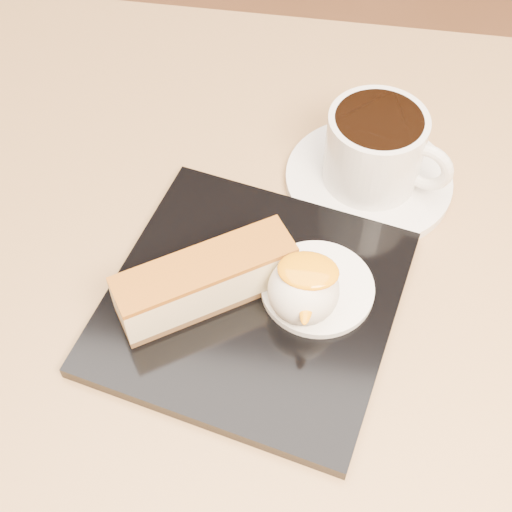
% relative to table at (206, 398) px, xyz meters
% --- Properties ---
extents(table, '(0.80, 0.80, 0.72)m').
position_rel_table_xyz_m(table, '(0.00, 0.00, 0.00)').
color(table, black).
rests_on(table, ground).
extents(dessert_plate, '(0.26, 0.26, 0.01)m').
position_rel_table_xyz_m(dessert_plate, '(0.04, 0.01, 0.16)').
color(dessert_plate, black).
rests_on(dessert_plate, table).
extents(cheesecake, '(0.14, 0.11, 0.05)m').
position_rel_table_xyz_m(cheesecake, '(0.01, 0.01, 0.19)').
color(cheesecake, brown).
rests_on(cheesecake, dessert_plate).
extents(cream_smear, '(0.09, 0.09, 0.01)m').
position_rel_table_xyz_m(cream_smear, '(0.09, 0.03, 0.17)').
color(cream_smear, white).
rests_on(cream_smear, dessert_plate).
extents(ice_cream_scoop, '(0.05, 0.05, 0.05)m').
position_rel_table_xyz_m(ice_cream_scoop, '(0.08, 0.01, 0.19)').
color(ice_cream_scoop, white).
rests_on(ice_cream_scoop, cream_smear).
extents(mango_sauce, '(0.05, 0.03, 0.01)m').
position_rel_table_xyz_m(mango_sauce, '(0.09, 0.01, 0.22)').
color(mango_sauce, '#FF9508').
rests_on(mango_sauce, ice_cream_scoop).
extents(mint_sprig, '(0.03, 0.02, 0.00)m').
position_rel_table_xyz_m(mint_sprig, '(0.06, 0.05, 0.17)').
color(mint_sprig, green).
rests_on(mint_sprig, cream_smear).
extents(saucer, '(0.15, 0.15, 0.01)m').
position_rel_table_xyz_m(saucer, '(0.13, 0.16, 0.16)').
color(saucer, white).
rests_on(saucer, table).
extents(coffee_cup, '(0.11, 0.08, 0.07)m').
position_rel_table_xyz_m(coffee_cup, '(0.13, 0.16, 0.20)').
color(coffee_cup, white).
rests_on(coffee_cup, saucer).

